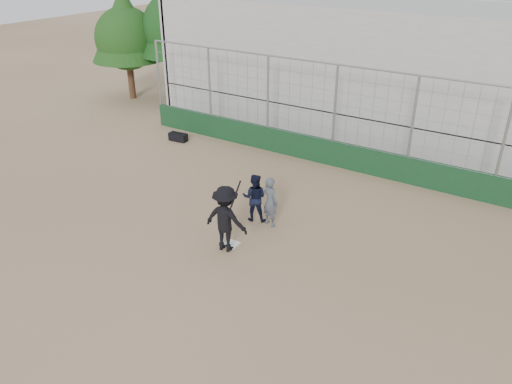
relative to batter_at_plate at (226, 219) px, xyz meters
The scene contains 10 objects.
ground 1.04m from the batter_at_plate, 96.65° to the left, with size 90.00×90.00×0.00m, color brown.
home_plate 1.03m from the batter_at_plate, 96.65° to the left, with size 0.44×0.44×0.02m, color white.
backstop 7.25m from the batter_at_plate, 90.23° to the left, with size 18.10×0.25×4.04m.
bleachers 12.35m from the batter_at_plate, 90.13° to the left, with size 20.25×6.70×6.98m.
tree_left 16.11m from the batter_at_plate, 134.44° to the left, with size 4.48×4.48×7.00m.
tree_right 16.90m from the batter_at_plate, 144.23° to the left, with size 3.84×3.84×6.00m.
batter_at_plate is the anchor object (origin of this frame).
catcher_crouched 1.90m from the batter_at_plate, 96.41° to the left, with size 0.96×0.85×1.11m.
umpire 1.91m from the batter_at_plate, 78.98° to the left, with size 0.60×0.40×1.49m, color #444D56.
equipment_bag 9.17m from the batter_at_plate, 139.33° to the left, with size 0.87×0.43×0.40m.
Camera 1 is at (7.38, -10.14, 8.13)m, focal length 35.00 mm.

